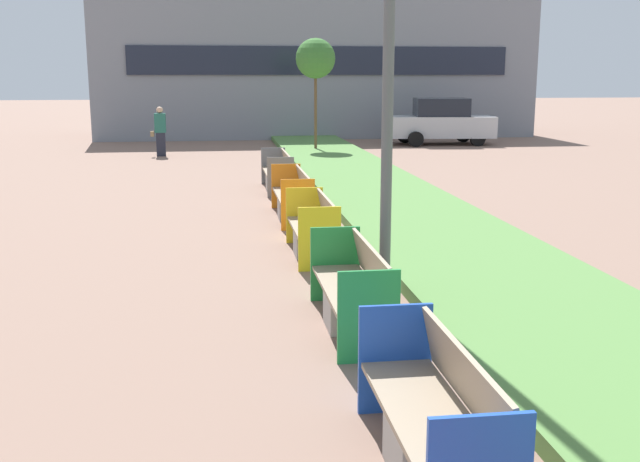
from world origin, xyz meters
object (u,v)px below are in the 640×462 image
(bench_grey_frame, at_px, (278,175))
(bench_orange_frame, at_px, (294,199))
(sapling_tree_far, at_px, (316,59))
(bench_green_frame, at_px, (353,296))
(bench_yellow_frame, at_px, (314,233))
(bench_blue_frame, at_px, (434,426))
(parked_car_distant, at_px, (441,122))
(pedestrian_walking, at_px, (160,131))

(bench_grey_frame, bearing_deg, bench_orange_frame, -89.98)
(bench_grey_frame, height_order, sapling_tree_far, sapling_tree_far)
(bench_orange_frame, relative_size, bench_grey_frame, 1.04)
(bench_green_frame, distance_m, sapling_tree_far, 19.20)
(bench_green_frame, xyz_separation_m, sapling_tree_far, (2.05, 18.86, 2.95))
(bench_grey_frame, bearing_deg, bench_yellow_frame, -90.04)
(sapling_tree_far, bearing_deg, bench_blue_frame, -95.31)
(bench_grey_frame, xyz_separation_m, parked_car_distant, (7.52, 11.38, 0.54))
(bench_yellow_frame, bearing_deg, bench_green_frame, -89.95)
(bench_orange_frame, height_order, pedestrian_walking, pedestrian_walking)
(bench_yellow_frame, distance_m, sapling_tree_far, 15.84)
(bench_green_frame, xyz_separation_m, parked_car_distant, (7.52, 21.63, 0.54))
(bench_green_frame, height_order, bench_grey_frame, same)
(bench_green_frame, xyz_separation_m, bench_yellow_frame, (-0.00, 3.44, -0.01))
(bench_yellow_frame, relative_size, parked_car_distant, 0.44)
(bench_grey_frame, bearing_deg, bench_green_frame, -90.01)
(bench_blue_frame, distance_m, parked_car_distant, 25.93)
(bench_yellow_frame, distance_m, parked_car_distant, 19.69)
(bench_blue_frame, relative_size, bench_grey_frame, 0.90)
(bench_blue_frame, relative_size, sapling_tree_far, 0.51)
(bench_blue_frame, height_order, bench_yellow_frame, same)
(bench_orange_frame, bearing_deg, bench_blue_frame, -90.02)
(bench_green_frame, relative_size, pedestrian_walking, 1.27)
(bench_orange_frame, bearing_deg, bench_yellow_frame, -90.11)
(bench_green_frame, height_order, bench_yellow_frame, same)
(bench_green_frame, height_order, bench_orange_frame, same)
(pedestrian_walking, bearing_deg, sapling_tree_far, 2.45)
(bench_blue_frame, distance_m, bench_orange_frame, 9.79)
(bench_yellow_frame, xyz_separation_m, bench_orange_frame, (0.01, 3.16, 0.01))
(bench_orange_frame, height_order, bench_grey_frame, same)
(bench_yellow_frame, bearing_deg, bench_blue_frame, -89.98)
(bench_blue_frame, bearing_deg, bench_yellow_frame, 90.02)
(bench_yellow_frame, bearing_deg, parked_car_distant, 67.54)
(pedestrian_walking, bearing_deg, parked_car_distant, 15.34)
(sapling_tree_far, bearing_deg, bench_orange_frame, -99.46)
(bench_blue_frame, bearing_deg, sapling_tree_far, 84.69)
(sapling_tree_far, bearing_deg, bench_green_frame, -96.19)
(bench_green_frame, bearing_deg, bench_blue_frame, -90.02)
(bench_orange_frame, relative_size, sapling_tree_far, 0.60)
(bench_green_frame, height_order, pedestrian_walking, pedestrian_walking)
(bench_grey_frame, bearing_deg, sapling_tree_far, 76.64)
(bench_green_frame, xyz_separation_m, bench_grey_frame, (0.00, 10.25, 0.00))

